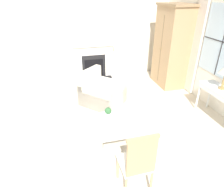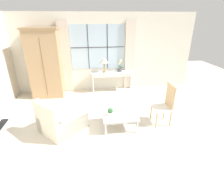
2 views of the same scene
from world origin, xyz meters
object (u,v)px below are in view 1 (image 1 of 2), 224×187
at_px(coffee_table, 113,125).
at_px(potted_plant_small, 108,112).
at_px(armoire, 172,47).
at_px(side_chair_wooden, 138,161).
at_px(pillar_candle, 110,130).
at_px(armchair_upholstered, 101,94).
at_px(fireplace, 93,58).

distance_m(coffee_table, potted_plant_small, 0.28).
height_order(armoire, side_chair_wooden, armoire).
bearing_deg(armoire, pillar_candle, -45.37).
relative_size(coffee_table, pillar_candle, 7.07).
bearing_deg(potted_plant_small, pillar_candle, -9.64).
relative_size(armoire, armchair_upholstered, 1.84).
xyz_separation_m(armoire, side_chair_wooden, (3.38, -2.29, -0.58)).
distance_m(armchair_upholstered, side_chair_wooden, 2.68).
xyz_separation_m(armchair_upholstered, coffee_table, (1.45, -0.05, 0.06)).
bearing_deg(potted_plant_small, armchair_upholstered, 175.31).
distance_m(armchair_upholstered, potted_plant_small, 1.23).
relative_size(coffee_table, potted_plant_small, 4.26).
bearing_deg(armchair_upholstered, coffee_table, -2.04).
bearing_deg(side_chair_wooden, pillar_candle, -170.83).
bearing_deg(coffee_table, potted_plant_small, -168.69).
bearing_deg(potted_plant_small, fireplace, 176.16).
relative_size(side_chair_wooden, pillar_candle, 8.78).
distance_m(coffee_table, pillar_candle, 0.29).
xyz_separation_m(fireplace, armchair_upholstered, (1.81, -0.10, -0.40)).
relative_size(side_chair_wooden, coffee_table, 1.24).
xyz_separation_m(fireplace, armoire, (1.09, 2.16, 0.50)).
xyz_separation_m(fireplace, coffee_table, (3.25, -0.15, -0.34)).
bearing_deg(pillar_candle, armoire, 134.63).
xyz_separation_m(fireplace, pillar_candle, (3.50, -0.28, -0.25)).
bearing_deg(side_chair_wooden, armoire, 145.93).
bearing_deg(potted_plant_small, armoire, 129.23).
xyz_separation_m(armchair_upholstered, pillar_candle, (1.69, -0.18, 0.15)).
distance_m(armoire, side_chair_wooden, 4.13).
bearing_deg(coffee_table, side_chair_wooden, 1.26).
bearing_deg(fireplace, potted_plant_small, -3.84).
xyz_separation_m(side_chair_wooden, pillar_candle, (-0.97, -0.16, -0.17)).
height_order(armchair_upholstered, pillar_candle, armchair_upholstered).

